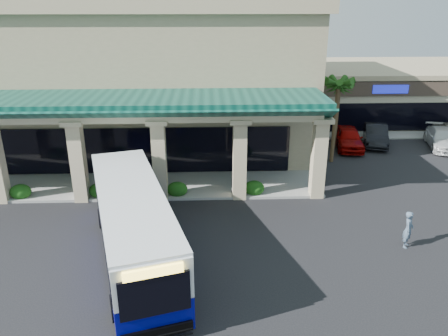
{
  "coord_description": "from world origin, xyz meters",
  "views": [
    {
      "loc": [
        -0.28,
        -17.84,
        10.79
      ],
      "look_at": [
        0.59,
        4.31,
        2.2
      ],
      "focal_mm": 35.0,
      "sensor_mm": 36.0,
      "label": 1
    }
  ],
  "objects_px": {
    "pedestrian": "(408,229)",
    "car_silver": "(348,138)",
    "car_white": "(376,135)",
    "car_red": "(443,139)",
    "transit_bus": "(133,226)"
  },
  "relations": [
    {
      "from": "pedestrian",
      "to": "car_silver",
      "type": "distance_m",
      "value": 14.54
    },
    {
      "from": "car_silver",
      "to": "car_white",
      "type": "relative_size",
      "value": 1.01
    },
    {
      "from": "car_red",
      "to": "transit_bus",
      "type": "bearing_deg",
      "value": -130.61
    },
    {
      "from": "car_red",
      "to": "pedestrian",
      "type": "bearing_deg",
      "value": -107.38
    },
    {
      "from": "transit_bus",
      "to": "pedestrian",
      "type": "xyz_separation_m",
      "value": [
        12.47,
        0.52,
        -0.73
      ]
    },
    {
      "from": "car_silver",
      "to": "transit_bus",
      "type": "bearing_deg",
      "value": -125.85
    },
    {
      "from": "car_silver",
      "to": "car_white",
      "type": "distance_m",
      "value": 2.6
    },
    {
      "from": "car_silver",
      "to": "car_red",
      "type": "height_order",
      "value": "car_silver"
    },
    {
      "from": "car_silver",
      "to": "car_white",
      "type": "height_order",
      "value": "car_silver"
    },
    {
      "from": "pedestrian",
      "to": "car_red",
      "type": "bearing_deg",
      "value": -2.57
    },
    {
      "from": "transit_bus",
      "to": "car_silver",
      "type": "bearing_deg",
      "value": 30.49
    },
    {
      "from": "car_red",
      "to": "car_white",
      "type": "bearing_deg",
      "value": -177.16
    },
    {
      "from": "car_white",
      "to": "car_red",
      "type": "xyz_separation_m",
      "value": [
        4.87,
        -1.04,
        -0.06
      ]
    },
    {
      "from": "car_white",
      "to": "car_red",
      "type": "height_order",
      "value": "car_white"
    },
    {
      "from": "car_white",
      "to": "car_silver",
      "type": "bearing_deg",
      "value": -145.5
    }
  ]
}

